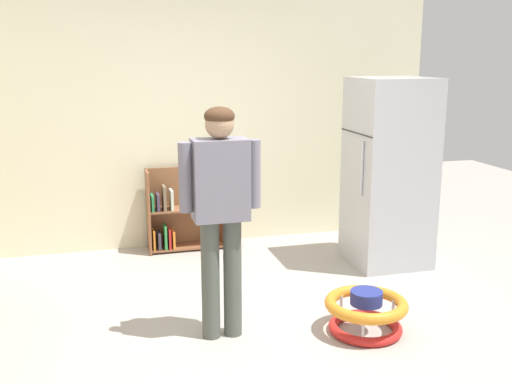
{
  "coord_description": "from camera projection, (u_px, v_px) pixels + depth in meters",
  "views": [
    {
      "loc": [
        -1.0,
        -3.87,
        2.0
      ],
      "look_at": [
        0.17,
        0.4,
        0.97
      ],
      "focal_mm": 42.29,
      "sensor_mm": 36.0,
      "label": 1
    }
  ],
  "objects": [
    {
      "name": "ground_plane",
      "position": [
        248.0,
        337.0,
        4.34
      ],
      "size": [
        12.0,
        12.0,
        0.0
      ],
      "primitive_type": "plane",
      "color": "#ACA59C",
      "rests_on": "ground"
    },
    {
      "name": "back_wall",
      "position": [
        191.0,
        117.0,
        6.23
      ],
      "size": [
        5.2,
        0.06,
        2.7
      ],
      "primitive_type": "cube",
      "color": "beige",
      "rests_on": "ground"
    },
    {
      "name": "refrigerator",
      "position": [
        389.0,
        173.0,
        5.7
      ],
      "size": [
        0.73,
        0.68,
        1.78
      ],
      "color": "#B7BABF",
      "rests_on": "ground"
    },
    {
      "name": "bookshelf",
      "position": [
        181.0,
        214.0,
        6.24
      ],
      "size": [
        0.8,
        0.28,
        0.85
      ],
      "color": "brown",
      "rests_on": "ground"
    },
    {
      "name": "standing_person",
      "position": [
        221.0,
        202.0,
        4.15
      ],
      "size": [
        0.57,
        0.22,
        1.65
      ],
      "color": "#4E534B",
      "rests_on": "ground"
    },
    {
      "name": "baby_walker",
      "position": [
        366.0,
        312.0,
        4.38
      ],
      "size": [
        0.6,
        0.6,
        0.32
      ],
      "color": "red",
      "rests_on": "ground"
    }
  ]
}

